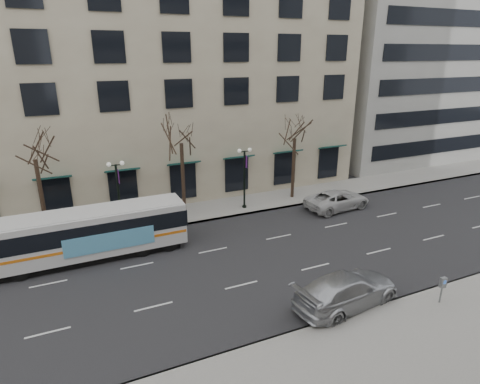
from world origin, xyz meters
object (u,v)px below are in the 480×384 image
tree_far_right (295,127)px  silver_car (347,290)px  white_pickup (337,200)px  pay_station (443,285)px  lamp_post_left (119,192)px  city_bus (92,232)px  tree_far_mid (181,131)px  lamp_post_right (245,175)px  tree_far_left (33,145)px

tree_far_right → silver_car: size_ratio=1.33×
white_pickup → pay_station: pay_station is taller
lamp_post_left → city_bus: bearing=-121.4°
tree_far_mid → lamp_post_right: (5.01, -0.60, -3.96)m
tree_far_left → tree_far_right: (20.00, 0.00, -0.28)m
lamp_post_left → lamp_post_right: same height
tree_far_mid → lamp_post_right: 6.41m
tree_far_right → lamp_post_left: size_ratio=1.55×
tree_far_right → lamp_post_right: (-4.99, -0.60, -3.48)m
tree_far_mid → silver_car: 16.71m
city_bus → pay_station: size_ratio=8.13×
tree_far_left → tree_far_right: tree_far_left is taller
lamp_post_left → city_bus: lamp_post_left is taller
tree_far_right → lamp_post_right: bearing=-173.1°
tree_far_mid → lamp_post_right: bearing=-6.8°
tree_far_right → pay_station: tree_far_right is taller
lamp_post_left → white_pickup: lamp_post_left is taller
tree_far_left → pay_station: tree_far_left is taller
lamp_post_left → pay_station: (13.68, -16.41, -1.74)m
tree_far_left → white_pickup: bearing=-9.4°
tree_far_left → pay_station: size_ratio=5.72×
tree_far_mid → lamp_post_left: bearing=-173.1°
lamp_post_right → city_bus: (-12.25, -3.68, -1.19)m
city_bus → silver_car: 15.72m
tree_far_mid → white_pickup: bearing=-16.8°
city_bus → white_pickup: city_bus is taller
lamp_post_right → silver_car: (-0.78, -14.40, -2.06)m
tree_far_mid → silver_car: bearing=-74.3°
tree_far_left → silver_car: bearing=-46.5°
lamp_post_right → tree_far_right: bearing=6.9°
lamp_post_right → city_bus: size_ratio=0.44×
silver_car → tree_far_left: bearing=36.2°
lamp_post_left → pay_station: size_ratio=3.57×
lamp_post_left → city_bus: (-2.25, -3.68, -1.19)m
silver_car → pay_station: 4.90m
silver_car → white_pickup: size_ratio=1.07×
tree_far_left → white_pickup: size_ratio=1.46×
city_bus → pay_station: (15.92, -12.72, -0.55)m
tree_far_left → tree_far_mid: bearing=0.0°
tree_far_mid → lamp_post_left: 6.40m
tree_far_mid → city_bus: bearing=-149.4°
lamp_post_left → tree_far_left: bearing=173.2°
lamp_post_right → pay_station: lamp_post_right is taller
pay_station → city_bus: bearing=146.3°
tree_far_left → lamp_post_right: (15.01, -0.60, -3.75)m
tree_far_left → lamp_post_left: size_ratio=1.60×
tree_far_left → lamp_post_left: tree_far_left is taller
white_pickup → pay_station: bearing=160.1°
tree_far_left → city_bus: size_ratio=0.70×
tree_far_mid → white_pickup: 14.10m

